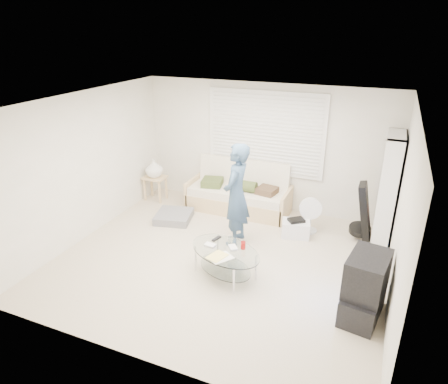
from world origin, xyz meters
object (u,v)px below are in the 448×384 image
at_px(tv_unit, 365,287).
at_px(futon_sofa, 239,195).
at_px(bookshelf, 388,188).
at_px(coffee_table, 225,255).

bearing_deg(tv_unit, futon_sofa, 137.39).
xyz_separation_m(futon_sofa, bookshelf, (2.72, -0.10, 0.61)).
xyz_separation_m(bookshelf, tv_unit, (-0.13, -2.28, -0.51)).
bearing_deg(bookshelf, tv_unit, -93.14).
distance_m(futon_sofa, coffee_table, 2.32).
distance_m(bookshelf, tv_unit, 2.34).
xyz_separation_m(bookshelf, coffee_table, (-2.09, -2.14, -0.59)).
xyz_separation_m(tv_unit, coffee_table, (-1.97, 0.15, -0.08)).
distance_m(futon_sofa, bookshelf, 2.79).
height_order(futon_sofa, bookshelf, bookshelf).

